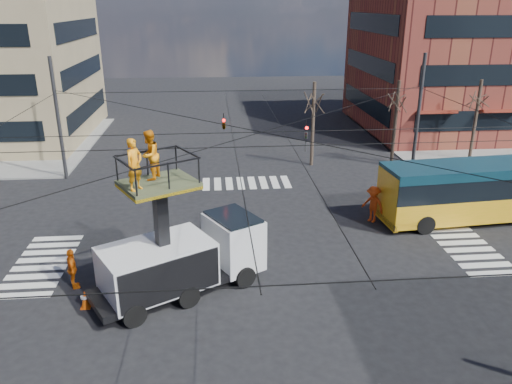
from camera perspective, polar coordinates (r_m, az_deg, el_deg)
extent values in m
plane|color=black|center=(23.58, 0.60, -7.19)|extent=(120.00, 120.00, 0.00)
cube|color=slate|center=(48.93, 23.39, 6.09)|extent=(18.00, 18.00, 0.12)
cube|color=black|center=(46.86, -18.68, 8.99)|extent=(0.12, 13.60, 1.50)
cube|color=black|center=(46.35, -19.16, 13.01)|extent=(0.12, 13.60, 1.50)
cube|color=black|center=(46.08, -19.66, 17.10)|extent=(0.12, 13.60, 1.50)
cube|color=maroon|center=(50.95, 23.98, 14.52)|extent=(20.00, 16.00, 14.00)
cube|color=black|center=(47.67, 12.40, 9.92)|extent=(0.12, 13.60, 1.58)
cube|color=black|center=(47.16, 12.73, 14.09)|extent=(0.12, 13.60, 1.57)
cube|color=black|center=(46.91, 13.09, 18.33)|extent=(0.12, 13.60, 1.57)
cylinder|color=#2D2D30|center=(36.31, 18.07, 8.57)|extent=(0.24, 0.24, 8.00)
cylinder|color=#2D2D30|center=(34.92, -21.65, 7.67)|extent=(0.24, 0.24, 8.00)
cylinder|color=black|center=(33.22, -1.43, 11.50)|extent=(24.00, 0.03, 0.03)
cylinder|color=black|center=(10.45, 7.26, -10.32)|extent=(24.00, 0.03, 0.03)
cylinder|color=black|center=(21.46, 0.65, 6.86)|extent=(24.02, 24.02, 0.03)
cylinder|color=black|center=(21.46, 0.65, 6.86)|extent=(24.02, 24.02, 0.03)
cylinder|color=black|center=(20.38, 0.98, 5.23)|extent=(24.00, 0.03, 0.03)
cylinder|color=black|center=(22.69, 0.35, 6.85)|extent=(24.00, 0.03, 0.03)
cylinder|color=black|center=(21.47, -2.55, 5.75)|extent=(0.03, 24.00, 0.03)
cylinder|color=black|center=(21.70, 3.82, 5.89)|extent=(0.03, 24.00, 0.03)
imported|color=black|center=(24.88, 5.74, 6.82)|extent=(0.16, 0.20, 1.00)
imported|color=black|center=(26.35, -3.72, 8.23)|extent=(0.26, 1.24, 0.50)
cylinder|color=#382B21|center=(35.86, 6.52, 7.67)|extent=(0.24, 0.24, 6.00)
cylinder|color=#382B21|center=(37.51, 15.62, 7.62)|extent=(0.24, 0.24, 6.00)
cylinder|color=#382B21|center=(40.00, 23.77, 7.42)|extent=(0.24, 0.24, 6.00)
cube|color=black|center=(20.79, -8.73, -9.87)|extent=(7.19, 5.33, 0.30)
cube|color=silver|center=(21.38, -2.58, -5.66)|extent=(2.74, 2.97, 2.20)
cube|color=black|center=(21.04, -2.61, -3.71)|extent=(2.52, 2.79, 0.80)
cube|color=silver|center=(20.04, -11.20, -8.32)|extent=(4.89, 4.23, 1.80)
cylinder|color=black|center=(20.95, -1.32, -9.66)|extent=(0.96, 0.74, 0.90)
cylinder|color=black|center=(22.68, -4.51, -7.19)|extent=(0.96, 0.74, 0.90)
cylinder|color=black|center=(19.88, -7.76, -11.71)|extent=(0.96, 0.74, 0.90)
cylinder|color=black|center=(21.69, -10.54, -8.91)|extent=(0.96, 0.74, 0.90)
cylinder|color=black|center=(19.20, -13.78, -13.47)|extent=(0.96, 0.74, 0.90)
cylinder|color=black|center=(21.07, -16.08, -10.38)|extent=(0.96, 0.74, 0.90)
cube|color=black|center=(19.40, -10.73, -3.78)|extent=(0.61, 0.61, 3.44)
cube|color=#424B2D|center=(18.76, -11.08, 1.00)|extent=(3.29, 3.10, 0.12)
cube|color=yellow|center=(18.80, -11.06, 0.66)|extent=(3.29, 3.10, 0.12)
imported|color=orange|center=(17.78, -13.72, 3.06)|extent=(0.76, 0.81, 1.86)
imported|color=orange|center=(18.80, -12.08, 4.15)|extent=(0.95, 1.08, 1.86)
cube|color=gold|center=(29.62, 24.56, -1.14)|extent=(11.46, 3.56, 1.30)
cube|color=black|center=(29.23, 24.90, 1.04)|extent=(11.46, 3.51, 1.10)
cube|color=#0D2C39|center=(29.00, 25.14, 2.53)|extent=(11.46, 3.56, 0.50)
cube|color=gold|center=(26.71, 14.87, -0.69)|extent=(0.46, 2.48, 2.80)
cube|color=black|center=(27.12, 14.55, -2.96)|extent=(0.37, 2.60, 0.30)
cube|color=gold|center=(26.33, 15.32, 1.85)|extent=(0.24, 1.60, 0.35)
cylinder|color=black|center=(26.85, 18.78, -3.56)|extent=(1.02, 0.38, 1.00)
cylinder|color=black|center=(28.76, 16.61, -1.68)|extent=(1.02, 0.38, 1.00)
cone|color=#FF5A0A|center=(20.77, -18.95, -11.50)|extent=(0.36, 0.36, 0.73)
imported|color=#D6600D|center=(21.96, -20.26, -8.25)|extent=(0.76, 1.12, 1.77)
imported|color=#D5400D|center=(27.36, 13.20, -1.36)|extent=(1.39, 1.48, 2.01)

